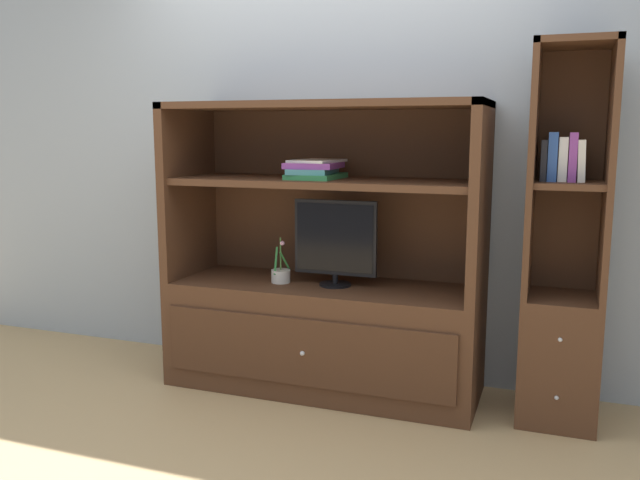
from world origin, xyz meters
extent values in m
plane|color=tan|center=(0.00, 0.00, 0.00)|extent=(8.00, 8.00, 0.00)
cube|color=#9EA8B2|center=(0.00, 0.75, 1.40)|extent=(6.00, 0.10, 2.80)
cube|color=#4C2D1C|center=(0.00, 0.40, 0.29)|extent=(1.69, 0.58, 0.58)
cube|color=#462A19|center=(0.00, 0.10, 0.29)|extent=(1.55, 0.02, 0.35)
sphere|color=silver|center=(0.00, 0.09, 0.29)|extent=(0.02, 0.02, 0.02)
cube|color=#4C2D1C|center=(-0.82, 0.40, 1.07)|extent=(0.05, 0.58, 0.97)
cube|color=#4C2D1C|center=(0.82, 0.40, 1.07)|extent=(0.05, 0.58, 0.97)
cube|color=#4C2D1C|center=(0.00, 0.68, 1.07)|extent=(1.69, 0.02, 0.97)
cube|color=#4C2D1C|center=(0.00, 0.40, 1.53)|extent=(1.69, 0.58, 0.04)
cube|color=#4C2D1C|center=(0.00, 0.40, 1.14)|extent=(1.59, 0.52, 0.04)
cylinder|color=black|center=(0.07, 0.39, 0.59)|extent=(0.17, 0.17, 0.01)
cylinder|color=black|center=(0.07, 0.39, 0.62)|extent=(0.03, 0.03, 0.05)
cube|color=black|center=(0.07, 0.39, 0.84)|extent=(0.45, 0.02, 0.40)
cube|color=black|center=(0.07, 0.38, 0.84)|extent=(0.42, 0.00, 0.36)
cylinder|color=beige|center=(-0.23, 0.36, 0.62)|extent=(0.10, 0.10, 0.07)
cylinder|color=#3D6B33|center=(-0.23, 0.36, 0.74)|extent=(0.01, 0.01, 0.18)
cube|color=#2D7A38|center=(-0.21, 0.36, 0.70)|extent=(0.02, 0.12, 0.12)
cube|color=#2D7A38|center=(-0.26, 0.35, 0.70)|extent=(0.04, 0.09, 0.14)
sphere|color=#DB9EC6|center=(-0.22, 0.36, 0.80)|extent=(0.03, 0.03, 0.03)
cube|color=#338C4C|center=(-0.04, 0.39, 1.17)|extent=(0.25, 0.33, 0.03)
cube|color=teal|center=(-0.06, 0.40, 1.19)|extent=(0.24, 0.36, 0.03)
cube|color=purple|center=(-0.05, 0.39, 1.22)|extent=(0.27, 0.30, 0.03)
cube|color=silver|center=(-0.04, 0.41, 1.25)|extent=(0.25, 0.33, 0.01)
cube|color=#4C2D1C|center=(1.22, 0.40, 0.31)|extent=(0.37, 0.40, 0.62)
sphere|color=silver|center=(1.22, 0.20, 0.47)|extent=(0.02, 0.02, 0.02)
sphere|color=silver|center=(1.22, 0.20, 0.19)|extent=(0.02, 0.02, 0.02)
cube|color=#4C2D1C|center=(1.05, 0.40, 1.22)|extent=(0.03, 0.40, 1.19)
cube|color=#4C2D1C|center=(1.39, 0.40, 1.22)|extent=(0.03, 0.40, 1.19)
cube|color=#4C2D1C|center=(1.22, 0.59, 1.22)|extent=(0.37, 0.02, 1.19)
cube|color=#4C2D1C|center=(1.22, 0.40, 1.16)|extent=(0.31, 0.36, 0.03)
cube|color=#4C2D1C|center=(1.22, 0.40, 1.80)|extent=(0.37, 0.40, 0.03)
cube|color=black|center=(1.10, 0.40, 1.27)|extent=(0.03, 0.16, 0.19)
cube|color=#2D519E|center=(1.14, 0.40, 1.28)|extent=(0.04, 0.17, 0.23)
cube|color=silver|center=(1.19, 0.40, 1.27)|extent=(0.04, 0.14, 0.20)
cube|color=purple|center=(1.23, 0.40, 1.28)|extent=(0.04, 0.16, 0.23)
cube|color=silver|center=(1.27, 0.40, 1.27)|extent=(0.04, 0.15, 0.19)
camera|label=1|loc=(1.18, -2.90, 1.41)|focal=37.22mm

